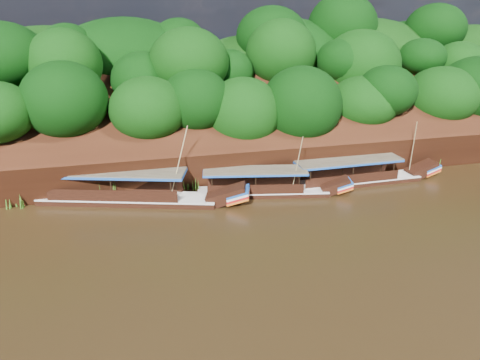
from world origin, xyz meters
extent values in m
plane|color=black|center=(0.00, 0.00, 0.00)|extent=(160.00, 160.00, 0.00)
cube|color=black|center=(0.00, 16.00, 3.50)|extent=(120.00, 16.12, 13.64)
cube|color=black|center=(0.00, 26.00, 0.00)|extent=(120.00, 24.00, 12.00)
ellipsoid|color=#0B430B|center=(-6.00, 15.00, 3.50)|extent=(18.00, 8.00, 6.40)
ellipsoid|color=#0B430B|center=(0.00, 23.00, 9.20)|extent=(24.00, 11.00, 8.40)
ellipsoid|color=#0B430B|center=(24.00, 14.50, 3.40)|extent=(18.00, 8.00, 6.00)
cube|color=black|center=(9.64, 7.77, 0.00)|extent=(12.54, 2.38, 0.88)
cube|color=silver|center=(9.64, 7.77, 0.42)|extent=(12.54, 2.44, 0.10)
cube|color=black|center=(16.67, 7.90, 0.68)|extent=(2.98, 1.67, 1.70)
cube|color=#194EA8|center=(17.45, 7.91, 0.98)|extent=(1.56, 1.70, 0.63)
cube|color=red|center=(17.45, 7.91, 0.64)|extent=(1.56, 1.70, 0.63)
cube|color=#4F4737|center=(8.86, 7.75, 2.35)|extent=(9.83, 2.65, 0.12)
cube|color=#194EA8|center=(8.86, 7.75, 2.24)|extent=(9.83, 2.65, 0.18)
cylinder|color=tan|center=(15.02, 7.38, 3.17)|extent=(0.96, 1.51, 5.23)
cube|color=black|center=(0.71, 7.35, 0.00)|extent=(11.41, 4.23, 0.84)
cube|color=silver|center=(0.71, 7.35, 0.40)|extent=(11.42, 4.29, 0.09)
cube|color=black|center=(6.90, 6.10, 0.65)|extent=(2.91, 2.04, 1.58)
cube|color=#194EA8|center=(7.58, 5.97, 0.94)|extent=(1.67, 1.85, 0.58)
cube|color=red|center=(7.58, 5.97, 0.62)|extent=(1.67, 1.85, 0.58)
cube|color=#4F4737|center=(0.02, 7.49, 2.25)|extent=(9.08, 4.05, 0.11)
cube|color=#194EA8|center=(0.02, 7.49, 2.14)|extent=(9.08, 4.05, 0.17)
cylinder|color=tan|center=(3.35, 6.25, 2.97)|extent=(0.39, 1.18, 4.98)
cube|color=black|center=(-10.67, 8.58, 0.00)|extent=(14.79, 6.73, 1.00)
cube|color=silver|center=(-10.67, 8.58, 0.48)|extent=(14.82, 6.80, 0.11)
cube|color=black|center=(-2.76, 6.11, 0.78)|extent=(3.85, 2.79, 1.98)
cube|color=#194EA8|center=(-1.88, 5.83, 1.12)|extent=(2.30, 2.37, 0.74)
cube|color=red|center=(-1.88, 5.83, 0.74)|extent=(2.30, 2.37, 0.74)
cube|color=#4F4737|center=(-11.55, 8.85, 2.69)|extent=(11.85, 6.13, 0.13)
cube|color=#194EA8|center=(-11.55, 8.85, 2.56)|extent=(11.85, 6.13, 0.20)
cylinder|color=tan|center=(-6.47, 7.03, 3.58)|extent=(1.84, 0.80, 5.89)
cone|color=#3C741D|center=(-19.56, 9.49, 0.77)|extent=(1.50, 1.50, 1.54)
cone|color=#3C741D|center=(-12.17, 9.33, 0.92)|extent=(1.50, 1.50, 1.84)
cone|color=#3C741D|center=(-5.29, 8.96, 0.73)|extent=(1.50, 1.50, 1.45)
cone|color=#3C741D|center=(0.20, 9.17, 0.73)|extent=(1.50, 1.50, 1.46)
cone|color=#3C741D|center=(6.06, 9.73, 0.96)|extent=(1.50, 1.50, 1.93)
cone|color=#3C741D|center=(12.78, 9.34, 0.90)|extent=(1.50, 1.50, 1.79)
cone|color=#3C741D|center=(19.18, 9.69, 0.86)|extent=(1.50, 1.50, 1.72)
camera|label=1|loc=(-10.48, -28.43, 15.50)|focal=35.00mm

